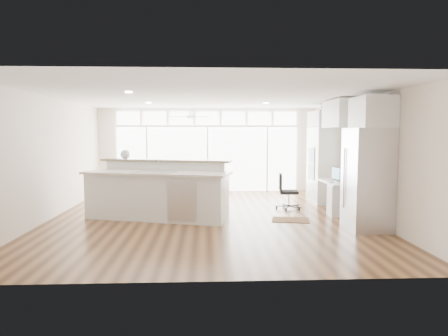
{
  "coord_description": "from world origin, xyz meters",
  "views": [
    {
      "loc": [
        -0.05,
        -8.97,
        1.9
      ],
      "look_at": [
        0.38,
        0.6,
        1.06
      ],
      "focal_mm": 32.0,
      "sensor_mm": 36.0,
      "label": 1
    }
  ],
  "objects": [
    {
      "name": "desk_window",
      "position": [
        3.46,
        0.3,
        1.55
      ],
      "size": [
        0.04,
        0.85,
        0.85
      ],
      "primitive_type": "cube",
      "color": "white",
      "rests_on": "wall_right"
    },
    {
      "name": "office_chair",
      "position": [
        2.02,
        0.82,
        0.44
      ],
      "size": [
        0.5,
        0.47,
        0.88
      ],
      "primitive_type": "cube",
      "rotation": [
        0.0,
        0.0,
        -0.11
      ],
      "color": "black",
      "rests_on": "floor"
    },
    {
      "name": "upper_cabinets",
      "position": [
        3.17,
        0.3,
        2.35
      ],
      "size": [
        0.64,
        1.3,
        0.64
      ],
      "primitive_type": "cube",
      "color": "white",
      "rests_on": "wall_right"
    },
    {
      "name": "fridge_cabinet",
      "position": [
        3.17,
        -1.35,
        2.3
      ],
      "size": [
        0.64,
        0.9,
        0.6
      ],
      "primitive_type": "cube",
      "color": "white",
      "rests_on": "wall_right"
    },
    {
      "name": "wall_left",
      "position": [
        -3.5,
        0.0,
        1.35
      ],
      "size": [
        0.04,
        8.0,
        2.7
      ],
      "primitive_type": "cube",
      "color": "silver",
      "rests_on": "floor"
    },
    {
      "name": "refrigerator",
      "position": [
        3.11,
        -1.35,
        1.0
      ],
      "size": [
        0.76,
        0.9,
        2.0
      ],
      "primitive_type": "cube",
      "color": "silver",
      "rests_on": "floor"
    },
    {
      "name": "ceiling_fan",
      "position": [
        -0.5,
        2.8,
        2.48
      ],
      "size": [
        1.16,
        1.16,
        0.32
      ],
      "primitive_type": "cube",
      "color": "white",
      "rests_on": "ceiling"
    },
    {
      "name": "wall_front",
      "position": [
        0.0,
        -4.0,
        1.35
      ],
      "size": [
        7.0,
        0.04,
        2.7
      ],
      "primitive_type": "cube",
      "color": "silver",
      "rests_on": "floor"
    },
    {
      "name": "transom_row",
      "position": [
        0.0,
        3.94,
        2.38
      ],
      "size": [
        5.9,
        0.06,
        0.4
      ],
      "primitive_type": "cube",
      "color": "white",
      "rests_on": "wall_back"
    },
    {
      "name": "floor",
      "position": [
        0.0,
        0.0,
        -0.01
      ],
      "size": [
        7.0,
        8.0,
        0.02
      ],
      "primitive_type": "cube",
      "color": "#462A15",
      "rests_on": "ground"
    },
    {
      "name": "potted_plant",
      "position": [
        3.17,
        1.8,
        2.62
      ],
      "size": [
        0.32,
        0.34,
        0.24
      ],
      "primitive_type": "imported",
      "rotation": [
        0.0,
        0.0,
        -0.13
      ],
      "color": "#305926",
      "rests_on": "oven_cabinet"
    },
    {
      "name": "oven_cabinet",
      "position": [
        3.17,
        1.8,
        1.25
      ],
      "size": [
        0.64,
        1.2,
        2.5
      ],
      "primitive_type": "cube",
      "color": "white",
      "rests_on": "floor"
    },
    {
      "name": "fishbowl",
      "position": [
        -1.95,
        0.47,
        1.4
      ],
      "size": [
        0.26,
        0.26,
        0.22
      ],
      "primitive_type": "sphere",
      "rotation": [
        0.0,
        0.0,
        -0.16
      ],
      "color": "silver",
      "rests_on": "kitchen_island"
    },
    {
      "name": "glass_wall",
      "position": [
        0.0,
        3.94,
        1.05
      ],
      "size": [
        5.8,
        0.06,
        2.08
      ],
      "primitive_type": "cube",
      "color": "white",
      "rests_on": "wall_back"
    },
    {
      "name": "kitchen_island",
      "position": [
        -1.14,
        -0.18,
        0.65
      ],
      "size": [
        3.46,
        2.07,
        1.29
      ],
      "primitive_type": "cube",
      "rotation": [
        0.0,
        0.0,
        -0.28
      ],
      "color": "white",
      "rests_on": "floor"
    },
    {
      "name": "wall_right",
      "position": [
        3.5,
        0.0,
        1.35
      ],
      "size": [
        0.04,
        8.0,
        2.7
      ],
      "primitive_type": "cube",
      "color": "silver",
      "rests_on": "floor"
    },
    {
      "name": "recessed_lights",
      "position": [
        0.0,
        0.2,
        2.68
      ],
      "size": [
        3.4,
        3.0,
        0.02
      ],
      "primitive_type": "cube",
      "color": "white",
      "rests_on": "ceiling"
    },
    {
      "name": "framed_photos",
      "position": [
        3.46,
        0.92,
        1.4
      ],
      "size": [
        0.06,
        0.22,
        0.8
      ],
      "primitive_type": "cube",
      "color": "black",
      "rests_on": "wall_right"
    },
    {
      "name": "ceiling",
      "position": [
        0.0,
        0.0,
        2.7
      ],
      "size": [
        7.0,
        8.0,
        0.02
      ],
      "primitive_type": "cube",
      "color": "white",
      "rests_on": "wall_back"
    },
    {
      "name": "rug",
      "position": [
        1.8,
        -0.44,
        0.01
      ],
      "size": [
        0.9,
        0.73,
        0.01
      ],
      "primitive_type": "cube",
      "rotation": [
        0.0,
        0.0,
        -0.2
      ],
      "color": "#382211",
      "rests_on": "floor"
    },
    {
      "name": "desk_nook",
      "position": [
        3.13,
        0.3,
        0.38
      ],
      "size": [
        0.72,
        1.3,
        0.76
      ],
      "primitive_type": "cube",
      "color": "white",
      "rests_on": "floor"
    },
    {
      "name": "keyboard",
      "position": [
        2.88,
        0.3,
        0.77
      ],
      "size": [
        0.12,
        0.31,
        0.02
      ],
      "primitive_type": "cube",
      "rotation": [
        0.0,
        0.0,
        -0.01
      ],
      "color": "white",
      "rests_on": "desk_nook"
    },
    {
      "name": "wall_back",
      "position": [
        0.0,
        4.0,
        1.35
      ],
      "size": [
        7.0,
        0.04,
        2.7
      ],
      "primitive_type": "cube",
      "color": "silver",
      "rests_on": "floor"
    },
    {
      "name": "monitor",
      "position": [
        3.05,
        0.3,
        0.95
      ],
      "size": [
        0.14,
        0.46,
        0.37
      ],
      "primitive_type": "cube",
      "rotation": [
        0.0,
        0.0,
        0.15
      ],
      "color": "black",
      "rests_on": "desk_nook"
    }
  ]
}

